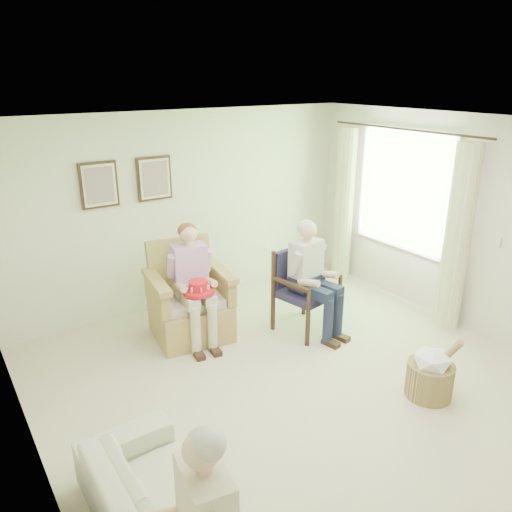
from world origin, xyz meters
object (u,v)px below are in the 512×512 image
Objects in this scene: wood_armchair at (302,286)px; red_hat at (199,289)px; person_dark at (311,270)px; hatbox at (431,372)px; wicker_armchair at (189,307)px; person_wicker at (193,275)px.

red_hat is (-1.30, 0.25, 0.19)m from wood_armchair.
red_hat is at bearing 151.23° from person_dark.
person_dark is at bearing -18.00° from red_hat.
wicker_armchair is at bearing 119.72° from hatbox.
hatbox is at bearing -96.40° from wood_armchair.
wicker_armchair is 0.82× the size of person_wicker.
red_hat is (-0.04, -0.35, 0.38)m from wicker_armchair.
person_dark is at bearing -23.12° from wicker_armchair.
hatbox is (1.40, -2.45, -0.10)m from wicker_armchair.
person_dark is (1.26, -0.77, 0.45)m from wicker_armchair.
hatbox is at bearing -51.92° from wicker_armchair.
wood_armchair is 1.33m from red_hat.
wood_armchair is at bearing -11.46° from person_wicker.
person_dark reaches higher than red_hat.
person_wicker is 2.75m from hatbox.
person_wicker is 2.10× the size of hatbox.
person_wicker reaches higher than red_hat.
person_wicker is at bearing 121.31° from hatbox.
person_wicker is at bearing 149.42° from wood_armchair.
red_hat is 2.59m from hatbox.
person_wicker is at bearing 143.01° from person_dark.
wicker_armchair is at bearing 137.76° from person_dark.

